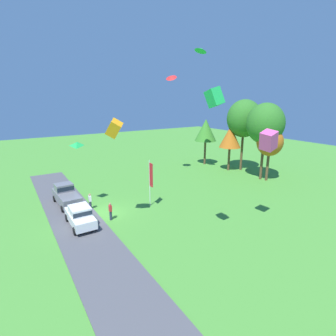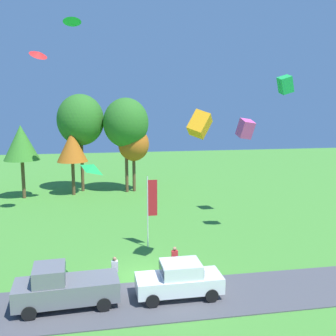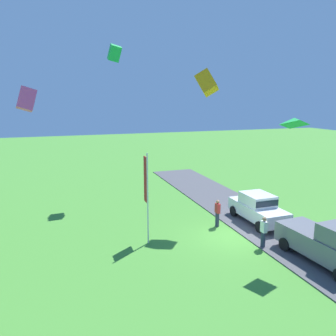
{
  "view_description": "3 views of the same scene",
  "coord_description": "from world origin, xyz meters",
  "px_view_note": "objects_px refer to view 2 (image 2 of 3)",
  "views": [
    {
      "loc": [
        23.8,
        -7.46,
        11.18
      ],
      "look_at": [
        2.0,
        6.29,
        4.26
      ],
      "focal_mm": 28.0,
      "sensor_mm": 36.0,
      "label": 1
    },
    {
      "loc": [
        -2.5,
        -21.22,
        9.88
      ],
      "look_at": [
        1.9,
        3.14,
        5.84
      ],
      "focal_mm": 42.0,
      "sensor_mm": 36.0,
      "label": 2
    },
    {
      "loc": [
        -15.46,
        9.28,
        7.73
      ],
      "look_at": [
        1.74,
        3.31,
        3.94
      ],
      "focal_mm": 35.0,
      "sensor_mm": 36.0,
      "label": 3
    }
  ],
  "objects_px": {
    "car_pickup_mid_row": "(63,286)",
    "person_watching_sky": "(115,271)",
    "kite_box_high_left": "(245,129)",
    "kite_diamond_trailing_tail": "(94,167)",
    "kite_delta_low_drifter": "(72,20)",
    "tree_left_of_center": "(21,143)",
    "tree_far_left": "(134,144)",
    "tree_lone_near": "(126,123)",
    "kite_delta_topmost": "(38,54)",
    "tree_far_right": "(81,120)",
    "kite_box_over_trees": "(200,124)",
    "car_sedan_near_entrance": "(180,278)",
    "tree_right_of_center": "(72,147)",
    "flag_banner": "(151,203)",
    "person_on_lawn": "(175,261)",
    "kite_box_high_right": "(285,85)"
  },
  "relations": [
    {
      "from": "car_pickup_mid_row",
      "to": "person_watching_sky",
      "type": "relative_size",
      "value": 2.98
    },
    {
      "from": "car_pickup_mid_row",
      "to": "kite_box_high_left",
      "type": "xyz_separation_m",
      "value": [
        14.47,
        13.64,
        6.68
      ]
    },
    {
      "from": "kite_diamond_trailing_tail",
      "to": "kite_delta_low_drifter",
      "type": "xyz_separation_m",
      "value": [
        -1.66,
        16.68,
        10.34
      ]
    },
    {
      "from": "tree_left_of_center",
      "to": "tree_far_left",
      "type": "bearing_deg",
      "value": 6.12
    },
    {
      "from": "tree_lone_near",
      "to": "car_pickup_mid_row",
      "type": "bearing_deg",
      "value": -101.25
    },
    {
      "from": "kite_delta_topmost",
      "to": "kite_box_high_left",
      "type": "height_order",
      "value": "kite_delta_topmost"
    },
    {
      "from": "kite_delta_low_drifter",
      "to": "person_watching_sky",
      "type": "bearing_deg",
      "value": -80.83
    },
    {
      "from": "kite_delta_topmost",
      "to": "kite_box_high_left",
      "type": "bearing_deg",
      "value": -4.78
    },
    {
      "from": "tree_far_right",
      "to": "kite_delta_topmost",
      "type": "xyz_separation_m",
      "value": [
        -2.64,
        -11.6,
        5.75
      ]
    },
    {
      "from": "tree_far_left",
      "to": "kite_box_over_trees",
      "type": "bearing_deg",
      "value": -85.74
    },
    {
      "from": "person_watching_sky",
      "to": "tree_far_right",
      "type": "relative_size",
      "value": 0.16
    },
    {
      "from": "kite_delta_topmost",
      "to": "kite_delta_low_drifter",
      "type": "bearing_deg",
      "value": 47.65
    },
    {
      "from": "car_sedan_near_entrance",
      "to": "kite_box_high_left",
      "type": "height_order",
      "value": "kite_box_high_left"
    },
    {
      "from": "tree_far_right",
      "to": "kite_delta_low_drifter",
      "type": "bearing_deg",
      "value": -90.52
    },
    {
      "from": "person_watching_sky",
      "to": "kite_diamond_trailing_tail",
      "type": "relative_size",
      "value": 1.62
    },
    {
      "from": "kite_diamond_trailing_tail",
      "to": "kite_box_over_trees",
      "type": "relative_size",
      "value": 0.83
    },
    {
      "from": "car_pickup_mid_row",
      "to": "tree_far_left",
      "type": "xyz_separation_m",
      "value": [
        5.88,
        25.53,
        4.28
      ]
    },
    {
      "from": "tree_left_of_center",
      "to": "kite_delta_topmost",
      "type": "relative_size",
      "value": 5.45
    },
    {
      "from": "tree_far_right",
      "to": "kite_diamond_trailing_tail",
      "type": "xyz_separation_m",
      "value": [
        1.58,
        -25.47,
        -1.37
      ]
    },
    {
      "from": "tree_right_of_center",
      "to": "kite_box_over_trees",
      "type": "bearing_deg",
      "value": -69.02
    },
    {
      "from": "car_sedan_near_entrance",
      "to": "tree_left_of_center",
      "type": "xyz_separation_m",
      "value": [
        -11.78,
        24.26,
        4.83
      ]
    },
    {
      "from": "flag_banner",
      "to": "kite_box_high_left",
      "type": "relative_size",
      "value": 3.36
    },
    {
      "from": "person_on_lawn",
      "to": "tree_left_of_center",
      "type": "xyz_separation_m",
      "value": [
        -12.06,
        21.54,
        5.0
      ]
    },
    {
      "from": "kite_diamond_trailing_tail",
      "to": "tree_far_right",
      "type": "bearing_deg",
      "value": 93.55
    },
    {
      "from": "tree_far_left",
      "to": "kite_box_over_trees",
      "type": "distance_m",
      "value": 22.88
    },
    {
      "from": "kite_delta_topmost",
      "to": "kite_diamond_trailing_tail",
      "type": "xyz_separation_m",
      "value": [
        4.22,
        -13.87,
        -7.12
      ]
    },
    {
      "from": "flag_banner",
      "to": "kite_box_high_right",
      "type": "relative_size",
      "value": 4.5
    },
    {
      "from": "person_on_lawn",
      "to": "kite_delta_low_drifter",
      "type": "distance_m",
      "value": 23.01
    },
    {
      "from": "person_watching_sky",
      "to": "tree_right_of_center",
      "type": "xyz_separation_m",
      "value": [
        -3.45,
        23.08,
        4.44
      ]
    },
    {
      "from": "car_sedan_near_entrance",
      "to": "kite_delta_low_drifter",
      "type": "bearing_deg",
      "value": 108.01
    },
    {
      "from": "kite_box_over_trees",
      "to": "car_sedan_near_entrance",
      "type": "bearing_deg",
      "value": -120.55
    },
    {
      "from": "car_sedan_near_entrance",
      "to": "kite_box_high_right",
      "type": "height_order",
      "value": "kite_box_high_right"
    },
    {
      "from": "tree_far_right",
      "to": "tree_far_left",
      "type": "height_order",
      "value": "tree_far_right"
    },
    {
      "from": "tree_lone_near",
      "to": "kite_delta_topmost",
      "type": "bearing_deg",
      "value": -126.53
    },
    {
      "from": "tree_lone_near",
      "to": "kite_box_over_trees",
      "type": "xyz_separation_m",
      "value": [
        2.52,
        -22.37,
        0.95
      ]
    },
    {
      "from": "tree_far_right",
      "to": "car_pickup_mid_row",
      "type": "bearing_deg",
      "value": -90.18
    },
    {
      "from": "tree_right_of_center",
      "to": "kite_delta_topmost",
      "type": "bearing_deg",
      "value": -99.87
    },
    {
      "from": "car_sedan_near_entrance",
      "to": "tree_far_right",
      "type": "distance_m",
      "value": 28.18
    },
    {
      "from": "car_pickup_mid_row",
      "to": "tree_right_of_center",
      "type": "relative_size",
      "value": 0.73
    },
    {
      "from": "person_on_lawn",
      "to": "kite_diamond_trailing_tail",
      "type": "relative_size",
      "value": 1.62
    },
    {
      "from": "kite_box_over_trees",
      "to": "flag_banner",
      "type": "bearing_deg",
      "value": 116.04
    },
    {
      "from": "person_on_lawn",
      "to": "tree_far_left",
      "type": "xyz_separation_m",
      "value": [
        -0.22,
        22.81,
        4.51
      ]
    },
    {
      "from": "kite_box_high_right",
      "to": "kite_box_high_left",
      "type": "bearing_deg",
      "value": 92.69
    },
    {
      "from": "person_watching_sky",
      "to": "kite_box_high_left",
      "type": "bearing_deg",
      "value": 44.9
    },
    {
      "from": "person_watching_sky",
      "to": "tree_far_left",
      "type": "xyz_separation_m",
      "value": [
        3.28,
        23.71,
        4.51
      ]
    },
    {
      "from": "tree_lone_near",
      "to": "tree_far_left",
      "type": "relative_size",
      "value": 1.44
    },
    {
      "from": "kite_delta_low_drifter",
      "to": "flag_banner",
      "type": "bearing_deg",
      "value": -62.78
    },
    {
      "from": "kite_box_over_trees",
      "to": "person_on_lawn",
      "type": "bearing_deg",
      "value": -170.73
    },
    {
      "from": "tree_far_left",
      "to": "tree_left_of_center",
      "type": "bearing_deg",
      "value": -173.88
    },
    {
      "from": "tree_left_of_center",
      "to": "kite_box_high_left",
      "type": "bearing_deg",
      "value": -27.45
    }
  ]
}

